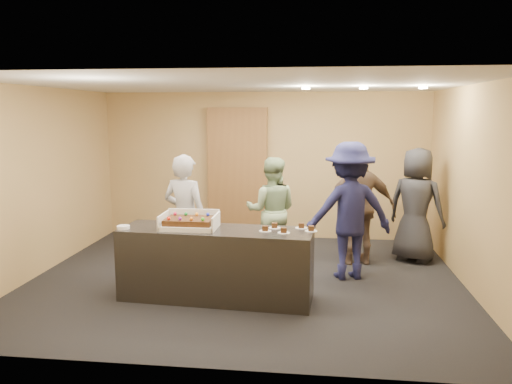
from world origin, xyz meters
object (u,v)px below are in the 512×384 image
person_server_grey (185,217)px  person_navy_man (349,211)px  serving_counter (216,264)px  sheet_cake (189,221)px  storage_cabinet (238,173)px  person_sage_man (271,211)px  cake_box (190,224)px  person_brown_extra (360,206)px  plate_stack (123,227)px  person_dark_suit (416,205)px

person_server_grey → person_navy_man: (2.28, 0.33, 0.08)m
serving_counter → sheet_cake: 0.64m
storage_cabinet → person_sage_man: bearing=-63.6°
serving_counter → cake_box: size_ratio=3.48×
person_navy_man → person_brown_extra: size_ratio=1.07×
serving_counter → person_server_grey: size_ratio=1.36×
plate_stack → person_brown_extra: size_ratio=0.09×
person_server_grey → person_brown_extra: 2.69m
sheet_cake → person_server_grey: bearing=109.1°
sheet_cake → person_server_grey: 0.76m
plate_stack → person_dark_suit: person_dark_suit is taller
plate_stack → storage_cabinet: bearing=74.3°
person_navy_man → person_brown_extra: bearing=-121.7°
person_sage_man → person_dark_suit: size_ratio=0.92×
sheet_cake → plate_stack: size_ratio=3.68×
cake_box → sheet_cake: bearing=-90.9°
storage_cabinet → plate_stack: (-0.93, -3.29, -0.29)m
person_sage_man → person_navy_man: size_ratio=0.86×
storage_cabinet → sheet_cake: 3.17m
person_brown_extra → person_server_grey: bearing=13.5°
cake_box → person_sage_man: size_ratio=0.42×
cake_box → person_server_grey: (-0.25, 0.68, -0.06)m
person_navy_man → person_dark_suit: 1.45m
person_brown_extra → person_dark_suit: size_ratio=1.01×
plate_stack → serving_counter: bearing=6.0°
cake_box → person_navy_man: person_navy_man is taller
person_brown_extra → storage_cabinet: bearing=-42.8°
storage_cabinet → person_navy_man: 2.88m
person_server_grey → person_dark_suit: (3.37, 1.27, 0.01)m
person_navy_man → person_brown_extra: (0.21, 0.69, -0.06)m
sheet_cake → person_dark_suit: bearing=32.3°
cake_box → person_brown_extra: bearing=37.1°
sheet_cake → person_server_grey: size_ratio=0.33×
plate_stack → person_sage_man: person_sage_man is taller
storage_cabinet → person_sage_man: 1.78m
cake_box → sheet_cake: size_ratio=1.17×
storage_cabinet → person_server_grey: 2.51m
cake_box → person_navy_man: bearing=26.4°
plate_stack → person_sage_man: bearing=45.4°
plate_stack → person_sage_man: 2.43m
storage_cabinet → person_sage_man: (0.77, -1.56, -0.38)m
sheet_cake → person_dark_suit: (3.13, 1.98, -0.10)m
storage_cabinet → person_server_grey: bearing=-98.3°
person_dark_suit → person_brown_extra: bearing=47.1°
serving_counter → person_server_grey: bearing=133.3°
sheet_cake → person_navy_man: person_navy_man is taller
serving_counter → cake_box: (-0.33, 0.03, 0.50)m
person_server_grey → person_navy_man: bearing=-157.0°
person_dark_suit → cake_box: bearing=63.0°
person_server_grey → person_sage_man: person_server_grey is taller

